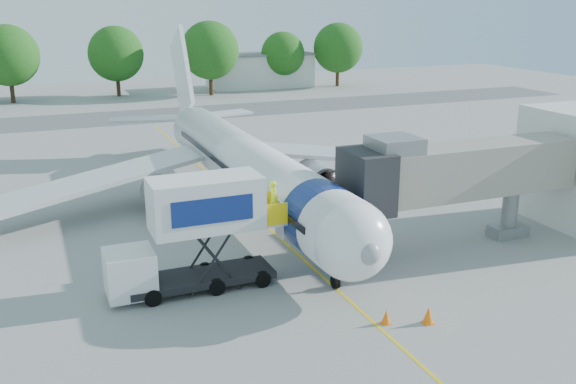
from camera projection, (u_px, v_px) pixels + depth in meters
name	position (u px, v px, depth m)	size (l,w,h in m)	color
ground	(267.00, 226.00, 39.39)	(160.00, 160.00, 0.00)	#9B9B98
guidance_line	(267.00, 226.00, 39.39)	(0.15, 70.00, 0.01)	yellow
taxiway_strip	(144.00, 116.00, 76.61)	(120.00, 10.00, 0.01)	#59595B
aircraft	(244.00, 165.00, 42.19)	(34.17, 37.73, 11.35)	white
jet_bridge	(448.00, 173.00, 34.84)	(13.90, 3.20, 6.60)	gray
catering_hiloader	(193.00, 235.00, 30.12)	(8.50, 2.44, 5.50)	black
ground_tug	(489.00, 336.00, 25.08)	(3.97, 2.72, 1.45)	silver
safety_cone_a	(428.00, 315.00, 27.50)	(0.49, 0.49, 0.78)	orange
safety_cone_b	(386.00, 317.00, 27.49)	(0.41, 0.41, 0.65)	orange
outbuilding_right	(260.00, 70.00, 101.55)	(16.40, 7.40, 5.30)	silver
tree_c	(8.00, 55.00, 84.85)	(8.10, 8.10, 10.33)	#382314
tree_d	(116.00, 54.00, 90.64)	(7.77, 7.77, 9.90)	#382314
tree_e	(210.00, 50.00, 91.55)	(8.28, 8.28, 10.55)	#382314
tree_f	(283.00, 54.00, 99.74)	(6.79, 6.79, 8.66)	#382314
tree_g	(338.00, 48.00, 101.37)	(7.80, 7.80, 9.94)	#382314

